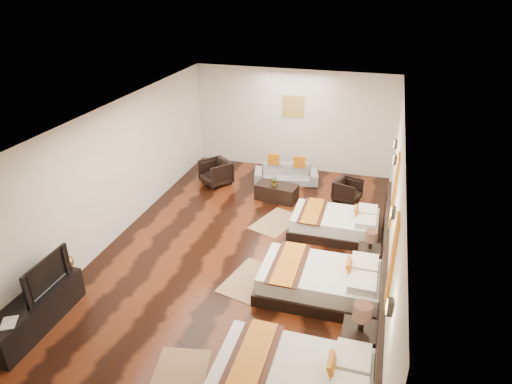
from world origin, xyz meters
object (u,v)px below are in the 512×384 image
(armchair_right, at_px, (348,190))
(bed_mid, at_px, (321,281))
(tv, at_px, (42,274))
(coffee_table, at_px, (277,192))
(tv_console, at_px, (35,312))
(table_plant, at_px, (275,181))
(nightstand_b, at_px, (369,256))
(sofa, at_px, (286,174))
(bed_far, at_px, (336,224))
(book, at_px, (1,324))
(bed_near, at_px, (295,380))
(figurine, at_px, (62,260))
(nightstand_a, at_px, (359,340))
(armchair_left, at_px, (216,172))

(armchair_right, bearing_deg, bed_mid, -163.05)
(tv, height_order, coffee_table, tv)
(tv_console, xyz_separation_m, table_plant, (2.55, 5.32, 0.25))
(tv_console, distance_m, tv, 0.63)
(tv, bearing_deg, nightstand_b, -60.66)
(bed_mid, bearing_deg, tv, -156.75)
(tv, relative_size, coffee_table, 1.00)
(tv_console, height_order, sofa, tv_console)
(bed_far, distance_m, table_plant, 2.03)
(book, bearing_deg, tv, 86.72)
(bed_mid, relative_size, sofa, 1.26)
(bed_far, height_order, tv_console, bed_far)
(nightstand_b, bearing_deg, bed_near, -103.12)
(table_plant, bearing_deg, bed_far, -35.11)
(tv_console, distance_m, figurine, 0.91)
(bed_near, relative_size, figurine, 5.71)
(bed_near, height_order, coffee_table, bed_near)
(figurine, bearing_deg, bed_near, -12.58)
(bed_mid, bearing_deg, tv_console, -154.00)
(table_plant, bearing_deg, armchair_right, 16.20)
(nightstand_a, bearing_deg, tv_console, -171.30)
(bed_mid, relative_size, tv, 2.09)
(tv, bearing_deg, coffee_table, -26.76)
(nightstand_b, bearing_deg, bed_mid, -126.40)
(bed_near, bearing_deg, armchair_left, 119.44)
(tv, relative_size, armchair_right, 1.65)
(armchair_left, bearing_deg, figurine, -60.80)
(sofa, bearing_deg, table_plant, -104.98)
(bed_mid, bearing_deg, coffee_table, 115.78)
(bed_near, xyz_separation_m, bed_mid, (-0.00, 2.19, -0.00))
(table_plant, bearing_deg, bed_near, -73.22)
(figurine, bearing_deg, tv_console, -90.00)
(table_plant, bearing_deg, figurine, -119.37)
(sofa, height_order, table_plant, table_plant)
(bed_far, relative_size, book, 6.72)
(bed_far, relative_size, coffee_table, 1.87)
(nightstand_b, height_order, book, nightstand_b)
(tv, height_order, armchair_right, tv)
(book, bearing_deg, nightstand_b, 36.57)
(tv_console, relative_size, book, 6.48)
(tv, relative_size, figurine, 2.71)
(coffee_table, bearing_deg, nightstand_b, -44.52)
(coffee_table, relative_size, table_plant, 3.92)
(armchair_right, bearing_deg, tv, 160.82)
(bed_mid, xyz_separation_m, coffee_table, (-1.61, 3.34, -0.07))
(tv, bearing_deg, bed_far, -47.16)
(bed_near, height_order, figurine, figurine)
(nightstand_b, distance_m, table_plant, 3.30)
(armchair_left, relative_size, coffee_table, 0.72)
(book, relative_size, table_plant, 1.09)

